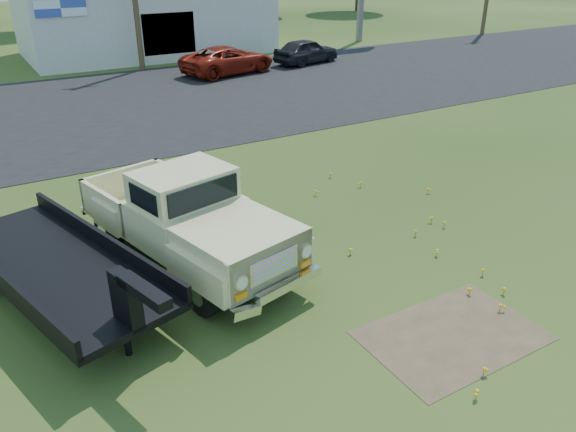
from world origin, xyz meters
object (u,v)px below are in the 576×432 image
object	(u,v)px
dark_sedan	(306,51)
vintage_pickup_truck	(186,217)
red_pickup	(228,60)
flatbed_trailer	(55,261)

from	to	relation	value
dark_sedan	vintage_pickup_truck	bearing A→B (deg)	128.42
red_pickup	dark_sedan	size ratio (longest dim) A/B	1.25
vintage_pickup_truck	dark_sedan	world-z (taller)	vintage_pickup_truck
vintage_pickup_truck	red_pickup	size ratio (longest dim) A/B	1.14
red_pickup	dark_sedan	distance (m)	4.97
vintage_pickup_truck	red_pickup	xyz separation A→B (m)	(8.92, 16.99, -0.34)
flatbed_trailer	vintage_pickup_truck	bearing A→B (deg)	-13.25
vintage_pickup_truck	dark_sedan	bearing A→B (deg)	37.98
dark_sedan	flatbed_trailer	bearing A→B (deg)	123.73
flatbed_trailer	dark_sedan	world-z (taller)	flatbed_trailer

